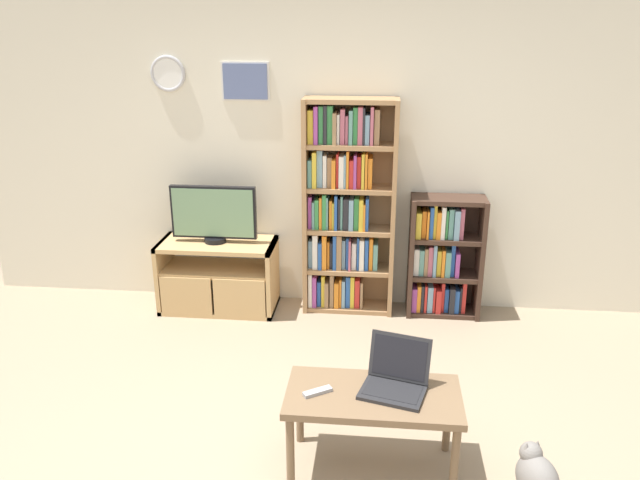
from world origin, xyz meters
The scene contains 9 objects.
wall_back centered at (-0.01, 2.35, 1.30)m, with size 6.08×0.09×2.60m.
tv_stand centered at (-0.92, 2.06, 0.30)m, with size 0.97×0.46×0.60m.
television centered at (-0.93, 2.08, 0.84)m, with size 0.70×0.18×0.48m.
bookshelf_tall centered at (0.14, 2.18, 0.89)m, with size 0.74×0.28×1.77m.
bookshelf_short centered at (0.94, 2.18, 0.49)m, with size 0.59×0.29×1.01m.
coffee_table centered at (0.42, 0.17, 0.42)m, with size 0.93×0.47×0.48m.
laptop centered at (0.54, 0.23, 0.54)m, with size 0.40×0.37×0.27m.
remote_near_laptop centered at (0.13, 0.14, 0.49)m, with size 0.16×0.12×0.02m.
cat centered at (1.27, 0.03, 0.13)m, with size 0.40×0.48×0.29m.
Camera 1 is at (0.42, -2.68, 2.36)m, focal length 35.00 mm.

